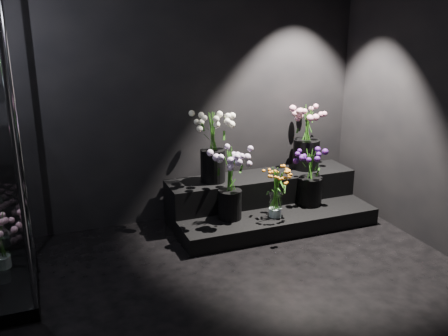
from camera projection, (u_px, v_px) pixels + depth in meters
floor at (253, 324)px, 3.44m from camera, size 4.00×4.00×0.00m
wall_back at (169, 82)px, 4.79m from camera, size 4.00×0.00×4.00m
display_riser at (266, 202)px, 5.11m from camera, size 1.98×0.88×0.44m
bouquet_orange_bells at (276, 191)px, 4.73m from camera, size 0.35×0.35×0.50m
bouquet_lilac at (230, 178)px, 4.64m from camera, size 0.44×0.44×0.69m
bouquet_purple at (311, 174)px, 5.02m from camera, size 0.32×0.32×0.59m
bouquet_cream_roses at (213, 141)px, 4.83m from camera, size 0.52×0.52×0.69m
bouquet_pink_roses at (307, 133)px, 5.24m from camera, size 0.45×0.45×0.69m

